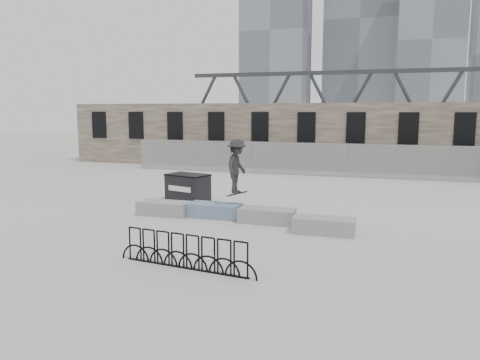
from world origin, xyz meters
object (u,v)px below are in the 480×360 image
object	(u,v)px
planter_center_left	(215,210)
dumpster	(188,188)
planter_far_left	(164,208)
planter_center_right	(267,215)
bike_rack	(185,252)
planter_offset	(324,225)
skateboarder	(237,166)

from	to	relation	value
planter_center_left	dumpster	world-z (taller)	dumpster
planter_far_left	planter_center_right	size ratio (longest dim) A/B	1.00
planter_center_right	bike_rack	xyz separation A→B (m)	(-0.75, -5.43, 0.15)
planter_offset	dumpster	world-z (taller)	dumpster
planter_far_left	skateboarder	size ratio (longest dim) A/B	0.93
planter_center_left	skateboarder	world-z (taller)	skateboarder
dumpster	skateboarder	size ratio (longest dim) A/B	0.97
dumpster	planter_center_left	bearing A→B (deg)	-32.20
planter_far_left	skateboarder	world-z (taller)	skateboarder
planter_center_left	planter_center_right	size ratio (longest dim) A/B	1.00
planter_far_left	planter_center_right	xyz separation A→B (m)	(4.11, -0.02, 0.00)
planter_center_left	planter_far_left	bearing A→B (deg)	-173.19
planter_offset	skateboarder	distance (m)	3.98
dumpster	bike_rack	xyz separation A→B (m)	(3.62, -8.29, -0.18)
planter_center_left	skateboarder	xyz separation A→B (m)	(0.85, 0.09, 1.68)
bike_rack	skateboarder	bearing A→B (deg)	94.90
planter_center_right	skateboarder	distance (m)	2.12
planter_center_left	planter_offset	world-z (taller)	same
planter_center_left	bike_rack	distance (m)	5.85
planter_far_left	dumpster	distance (m)	2.87
planter_far_left	skateboarder	distance (m)	3.34
planter_offset	planter_far_left	bearing A→B (deg)	172.12
dumpster	skateboarder	bearing A→B (deg)	-22.14
planter_center_right	bike_rack	distance (m)	5.48
skateboarder	planter_far_left	bearing A→B (deg)	99.77
bike_rack	skateboarder	world-z (taller)	skateboarder
planter_offset	dumpster	size ratio (longest dim) A/B	0.96
planter_center_left	dumpster	xyz separation A→B (m)	(-2.27, 2.60, 0.33)
planter_center_left	dumpster	size ratio (longest dim) A/B	0.96
planter_far_left	bike_rack	size ratio (longest dim) A/B	0.50
planter_center_right	planter_offset	world-z (taller)	same
planter_center_left	bike_rack	size ratio (longest dim) A/B	0.50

